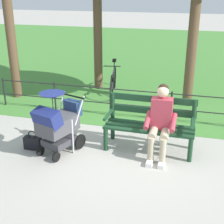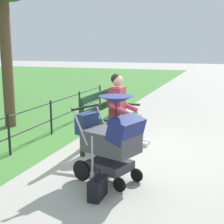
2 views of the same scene
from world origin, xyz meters
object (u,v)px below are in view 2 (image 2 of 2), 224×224
stroller (111,138)px  handbag (98,188)px  person_on_bench (123,107)px  park_bench (108,116)px

stroller → handbag: 0.69m
person_on_bench → handbag: person_on_bench is taller
park_bench → stroller: (1.55, 0.60, 0.07)m
park_bench → stroller: bearing=21.3°
park_bench → person_on_bench: (-0.21, 0.22, 0.15)m
stroller → person_on_bench: bearing=-167.7°
park_bench → person_on_bench: bearing=132.7°
park_bench → person_on_bench: person_on_bench is taller
park_bench → person_on_bench: 0.34m
stroller → handbag: bearing=0.6°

